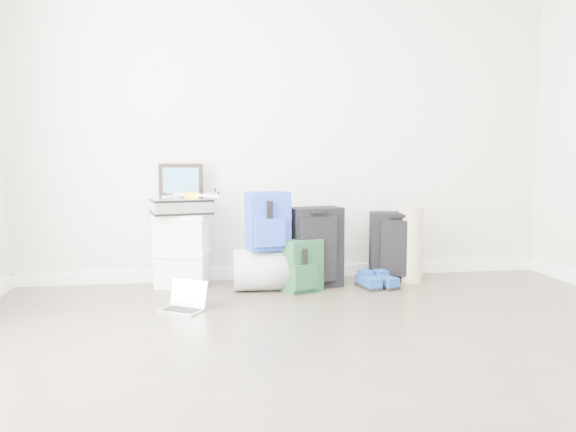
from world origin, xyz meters
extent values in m
plane|color=#3D352C|center=(0.00, 0.00, 0.00)|extent=(5.00, 5.00, 0.00)
cube|color=silver|center=(0.00, 2.50, 1.35)|extent=(4.50, 0.02, 2.70)
cube|color=white|center=(0.00, 2.49, 0.05)|extent=(4.50, 0.02, 0.10)
cube|color=white|center=(-0.90, 2.31, 0.12)|extent=(0.44, 0.39, 0.25)
cube|color=white|center=(-0.90, 2.31, 0.27)|extent=(0.47, 0.41, 0.04)
cube|color=white|center=(-0.90, 2.31, 0.41)|extent=(0.44, 0.39, 0.25)
cube|color=white|center=(-0.90, 2.31, 0.56)|extent=(0.47, 0.41, 0.04)
cube|color=#B2B2B7|center=(-0.90, 2.31, 0.64)|extent=(0.50, 0.40, 0.13)
cube|color=black|center=(-0.90, 2.41, 0.84)|extent=(0.35, 0.12, 0.27)
cube|color=#2862A1|center=(-0.90, 2.40, 0.84)|extent=(0.29, 0.08, 0.21)
cube|color=yellow|center=(-0.82, 2.29, 0.73)|extent=(0.11, 0.11, 0.05)
cube|color=white|center=(-0.72, 2.40, 0.73)|extent=(0.22, 0.23, 0.02)
cube|color=white|center=(-0.93, 2.40, 0.73)|extent=(0.23, 0.22, 0.02)
cube|color=white|center=(-0.92, 2.19, 0.73)|extent=(0.22, 0.23, 0.02)
cube|color=white|center=(-0.71, 2.19, 0.73)|extent=(0.23, 0.22, 0.02)
cylinder|color=gray|center=(-0.25, 2.05, 0.16)|extent=(0.54, 0.35, 0.32)
cube|color=#173C98|center=(-0.25, 2.03, 0.55)|extent=(0.35, 0.24, 0.44)
cube|color=#173C98|center=(-0.25, 1.92, 0.47)|extent=(0.24, 0.10, 0.21)
cube|color=black|center=(0.14, 2.12, 0.32)|extent=(0.45, 0.32, 0.63)
cube|color=black|center=(0.14, 1.98, 0.32)|extent=(0.31, 0.10, 0.51)
cube|color=black|center=(0.14, 1.99, 0.61)|extent=(0.13, 0.05, 0.03)
cube|color=#143723|center=(0.01, 1.97, 0.20)|extent=(0.33, 0.28, 0.40)
cube|color=#143723|center=(0.01, 1.87, 0.13)|extent=(0.21, 0.14, 0.19)
cube|color=black|center=(0.83, 2.24, 0.29)|extent=(0.40, 0.27, 0.57)
cube|color=black|center=(0.83, 2.12, 0.29)|extent=(0.27, 0.08, 0.46)
cube|color=black|center=(0.83, 2.13, 0.55)|extent=(0.13, 0.05, 0.03)
cube|color=black|center=(0.55, 1.98, 0.01)|extent=(0.16, 0.29, 0.03)
cube|color=#1C43AA|center=(0.55, 1.98, 0.06)|extent=(0.15, 0.28, 0.07)
cube|color=black|center=(0.67, 1.98, 0.01)|extent=(0.20, 0.30, 0.03)
cube|color=#1C43AA|center=(0.67, 1.98, 0.06)|extent=(0.19, 0.29, 0.07)
cylinder|color=tan|center=(0.96, 2.18, 0.31)|extent=(0.20, 0.20, 0.62)
cube|color=silver|center=(-0.90, 1.50, 0.01)|extent=(0.34, 0.31, 0.01)
cube|color=black|center=(-0.90, 1.50, 0.01)|extent=(0.27, 0.24, 0.00)
cube|color=black|center=(-0.85, 1.58, 0.11)|extent=(0.24, 0.16, 0.18)
camera|label=1|loc=(-0.85, -2.57, 1.07)|focal=38.00mm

